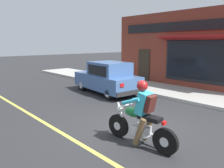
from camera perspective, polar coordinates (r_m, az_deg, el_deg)
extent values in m
plane|color=#2B2B2D|center=(6.65, 5.80, -11.25)|extent=(80.00, 80.00, 0.00)
cube|color=#ADAAA3|center=(12.08, 10.64, -1.02)|extent=(2.60, 22.00, 0.14)
cube|color=#D1C64C|center=(8.02, -19.82, -7.94)|extent=(0.12, 19.80, 0.01)
cube|color=maroon|center=(12.71, 18.09, 8.44)|extent=(0.50, 9.12, 4.20)
cube|color=black|center=(11.97, 22.04, 5.45)|extent=(0.04, 3.83, 2.10)
cube|color=black|center=(11.99, 22.07, 5.45)|extent=(0.02, 4.01, 2.20)
cube|color=#2D2319|center=(13.98, 8.32, 4.68)|extent=(0.04, 0.90, 2.10)
cube|color=maroon|center=(11.64, 21.73, 11.26)|extent=(0.81, 4.38, 0.24)
cube|color=black|center=(12.50, 17.77, 14.17)|extent=(0.06, 7.75, 0.50)
cylinder|color=black|center=(5.92, 1.68, -10.80)|extent=(0.15, 0.63, 0.62)
cylinder|color=silver|center=(5.92, 1.68, -10.80)|extent=(0.14, 0.23, 0.22)
cylinder|color=black|center=(5.17, 13.73, -14.40)|extent=(0.15, 0.63, 0.62)
cylinder|color=silver|center=(5.17, 13.73, -14.40)|extent=(0.14, 0.23, 0.22)
cube|color=silver|center=(5.45, 7.71, -11.90)|extent=(0.31, 0.42, 0.24)
ellipsoid|color=#196B33|center=(5.45, 5.67, -7.27)|extent=(0.34, 0.54, 0.24)
cube|color=black|center=(5.20, 9.89, -8.74)|extent=(0.30, 0.58, 0.10)
cylinder|color=silver|center=(5.75, 2.45, -8.12)|extent=(0.09, 0.33, 0.68)
cylinder|color=silver|center=(5.59, 3.41, -5.67)|extent=(0.56, 0.08, 0.04)
sphere|color=silver|center=(5.73, 2.08, -6.50)|extent=(0.16, 0.16, 0.16)
cylinder|color=silver|center=(5.42, 12.23, -13.37)|extent=(0.12, 0.55, 0.08)
cube|color=red|center=(5.03, 13.44, -9.92)|extent=(0.12, 0.07, 0.08)
cylinder|color=brown|center=(5.27, 7.18, -12.27)|extent=(0.17, 0.36, 0.71)
cylinder|color=brown|center=(5.54, 9.42, -11.15)|extent=(0.17, 0.36, 0.71)
cube|color=#33B2D1|center=(5.20, 8.34, -5.00)|extent=(0.36, 0.35, 0.57)
cylinder|color=#33B2D1|center=(5.17, 4.90, -4.55)|extent=(0.13, 0.52, 0.26)
cylinder|color=#33B2D1|center=(5.48, 7.51, -3.73)|extent=(0.13, 0.52, 0.26)
sphere|color=#A51919|center=(5.14, 7.92, -0.47)|extent=(0.26, 0.26, 0.26)
cube|color=#4C1E19|center=(5.11, 9.82, -5.09)|extent=(0.30, 0.26, 0.42)
cylinder|color=black|center=(11.60, -7.76, -0.26)|extent=(0.24, 0.62, 0.60)
cylinder|color=silver|center=(11.60, -7.76, -0.26)|extent=(0.23, 0.35, 0.33)
cylinder|color=black|center=(12.34, -1.89, 0.49)|extent=(0.24, 0.62, 0.60)
cylinder|color=silver|center=(12.34, -1.89, 0.49)|extent=(0.23, 0.35, 0.33)
cylinder|color=black|center=(9.60, -0.86, -2.44)|extent=(0.24, 0.62, 0.60)
cylinder|color=silver|center=(9.60, -0.86, -2.44)|extent=(0.23, 0.35, 0.33)
cylinder|color=black|center=(10.48, 5.57, -1.38)|extent=(0.24, 0.62, 0.60)
cylinder|color=silver|center=(10.48, 5.57, -1.38)|extent=(0.23, 0.35, 0.33)
cube|color=#42669E|center=(10.91, -1.45, 0.75)|extent=(2.02, 3.85, 0.70)
cube|color=#42669E|center=(10.61, -0.69, 3.97)|extent=(1.63, 2.04, 0.66)
cube|color=black|center=(11.33, -3.26, 4.12)|extent=(1.35, 0.48, 0.51)
cube|color=black|center=(10.21, -4.00, 3.57)|extent=(0.19, 1.51, 0.46)
cube|color=black|center=(11.05, 2.38, 4.12)|extent=(0.19, 1.51, 0.46)
cube|color=silver|center=(12.20, -8.43, 2.26)|extent=(0.24, 0.06, 0.14)
cube|color=red|center=(9.12, 2.63, -0.33)|extent=(0.20, 0.06, 0.16)
cube|color=silver|center=(12.70, -4.38, 2.67)|extent=(0.24, 0.06, 0.14)
cube|color=red|center=(9.78, 7.27, 0.35)|extent=(0.20, 0.06, 0.16)
cube|color=#28282B|center=(12.47, -6.26, 0.77)|extent=(1.61, 0.29, 0.20)
cube|color=#28282B|center=(9.54, 4.87, -2.25)|extent=(1.61, 0.29, 0.20)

